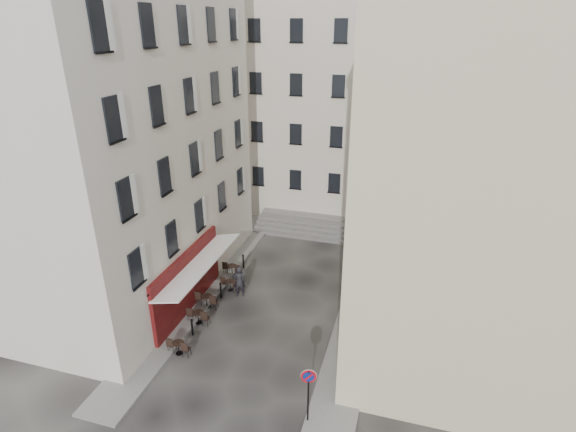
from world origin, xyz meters
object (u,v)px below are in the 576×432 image
at_px(bistro_table_a, 179,347).
at_px(pedestrian, 239,281).
at_px(bistro_table_b, 199,316).
at_px(no_parking_sign, 308,386).

height_order(bistro_table_a, pedestrian, pedestrian).
bearing_deg(bistro_table_b, pedestrian, 70.02).
distance_m(bistro_table_a, pedestrian, 5.53).
bearing_deg(no_parking_sign, pedestrian, 112.54).
distance_m(no_parking_sign, pedestrian, 9.66).
bearing_deg(no_parking_sign, bistro_table_b, 131.48).
distance_m(no_parking_sign, bistro_table_a, 7.30).
relative_size(bistro_table_a, pedestrian, 0.62).
bearing_deg(bistro_table_a, no_parking_sign, -17.66).
xyz_separation_m(no_parking_sign, bistro_table_b, (-7.00, 4.58, -1.42)).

